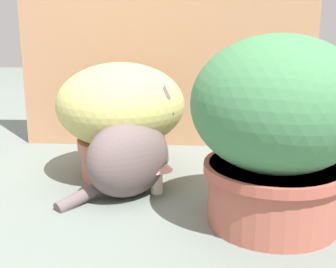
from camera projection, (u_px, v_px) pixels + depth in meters
name	position (u px, v px, depth m)	size (l,w,h in m)	color
ground_plane	(141.00, 198.00, 1.28)	(6.00, 6.00, 0.00)	slate
cardboard_backdrop	(167.00, 33.00, 1.69)	(1.09, 0.03, 0.85)	tan
grass_planter	(121.00, 115.00, 1.40)	(0.39, 0.39, 0.36)	#B1684E
leafy_planter	(277.00, 126.00, 1.07)	(0.41, 0.41, 0.46)	#AE5B4A
cat	(133.00, 152.00, 1.28)	(0.34, 0.31, 0.32)	#665554
mushroom_ornament_red	(104.00, 161.00, 1.34)	(0.10, 0.10, 0.11)	silver
mushroom_ornament_pink	(157.00, 167.00, 1.29)	(0.09, 0.09, 0.11)	silver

